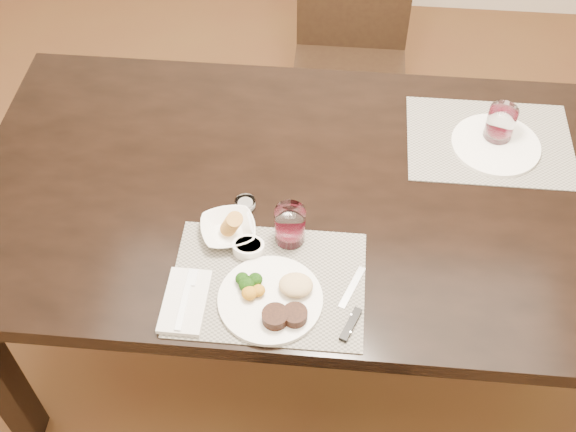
# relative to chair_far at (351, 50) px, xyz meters

# --- Properties ---
(ground_plane) EXTENTS (4.50, 4.50, 0.00)m
(ground_plane) POSITION_rel_chair_far_xyz_m (0.00, -0.93, -0.50)
(ground_plane) COLOR #4F2A19
(ground_plane) RESTS_ON ground
(dining_table) EXTENTS (2.00, 1.00, 0.75)m
(dining_table) POSITION_rel_chair_far_xyz_m (0.00, -0.93, 0.16)
(dining_table) COLOR black
(dining_table) RESTS_ON ground
(chair_far) EXTENTS (0.42, 0.42, 0.90)m
(chair_far) POSITION_rel_chair_far_xyz_m (0.00, 0.00, 0.00)
(chair_far) COLOR black
(chair_far) RESTS_ON ground
(placemat_near) EXTENTS (0.46, 0.34, 0.00)m
(placemat_near) POSITION_rel_chair_far_xyz_m (-0.17, -1.25, 0.25)
(placemat_near) COLOR gray
(placemat_near) RESTS_ON dining_table
(placemat_far) EXTENTS (0.46, 0.34, 0.00)m
(placemat_far) POSITION_rel_chair_far_xyz_m (0.40, -0.71, 0.25)
(placemat_far) COLOR gray
(placemat_far) RESTS_ON dining_table
(dinner_plate) EXTENTS (0.25, 0.25, 0.04)m
(dinner_plate) POSITION_rel_chair_far_xyz_m (-0.15, -1.30, 0.26)
(dinner_plate) COLOR white
(dinner_plate) RESTS_ON placemat_near
(napkin_fork) EXTENTS (0.10, 0.18, 0.02)m
(napkin_fork) POSITION_rel_chair_far_xyz_m (-0.36, -1.32, 0.26)
(napkin_fork) COLOR silver
(napkin_fork) RESTS_ON placemat_near
(steak_knife) EXTENTS (0.06, 0.21, 0.01)m
(steak_knife) POSITION_rel_chair_far_xyz_m (0.03, -1.32, 0.26)
(steak_knife) COLOR silver
(steak_knife) RESTS_ON placemat_near
(cracker_bowl) EXTENTS (0.17, 0.17, 0.06)m
(cracker_bowl) POSITION_rel_chair_far_xyz_m (-0.29, -1.11, 0.27)
(cracker_bowl) COLOR white
(cracker_bowl) RESTS_ON placemat_near
(sauce_ramekin) EXTENTS (0.08, 0.12, 0.06)m
(sauce_ramekin) POSITION_rel_chair_far_xyz_m (-0.23, -1.16, 0.27)
(sauce_ramekin) COLOR white
(sauce_ramekin) RESTS_ON placemat_near
(wine_glass_near) EXTENTS (0.08, 0.08, 0.10)m
(wine_glass_near) POSITION_rel_chair_far_xyz_m (-0.13, -1.11, 0.30)
(wine_glass_near) COLOR white
(wine_glass_near) RESTS_ON placemat_near
(far_plate) EXTENTS (0.25, 0.25, 0.01)m
(far_plate) POSITION_rel_chair_far_xyz_m (0.41, -0.73, 0.26)
(far_plate) COLOR white
(far_plate) RESTS_ON placemat_far
(wine_glass_far) EXTENTS (0.08, 0.08, 0.11)m
(wine_glass_far) POSITION_rel_chair_far_xyz_m (0.42, -0.70, 0.30)
(wine_glass_far) COLOR white
(wine_glass_far) RESTS_ON placemat_far
(salt_cellar) EXTENTS (0.05, 0.05, 0.02)m
(salt_cellar) POSITION_rel_chair_far_xyz_m (-0.26, -1.01, 0.26)
(salt_cellar) COLOR white
(salt_cellar) RESTS_ON dining_table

